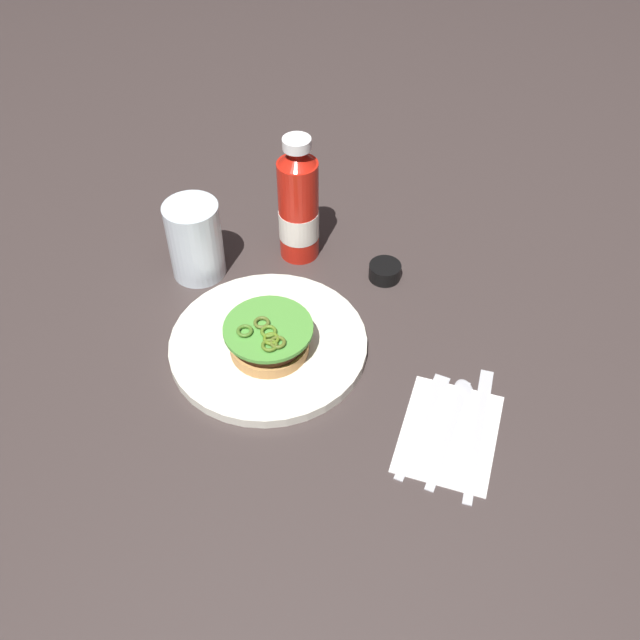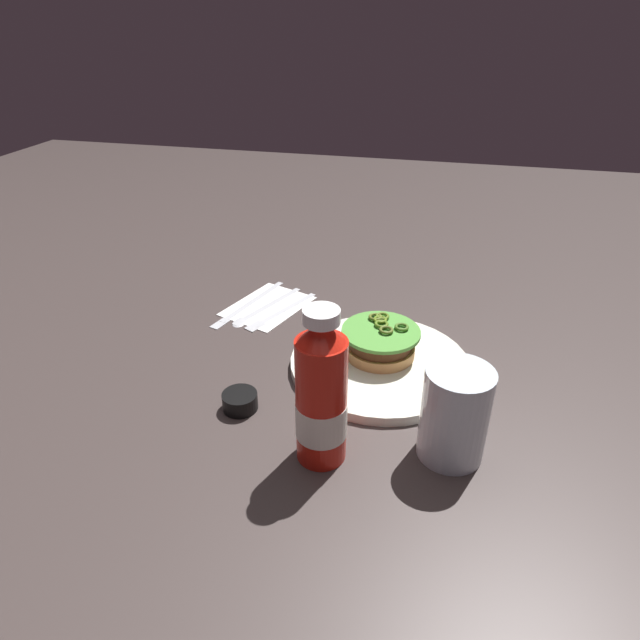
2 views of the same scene
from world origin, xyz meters
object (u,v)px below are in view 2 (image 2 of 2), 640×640
Objects in this scene: water_glass at (455,414)px; napkin at (268,306)px; burger_sandwich at (380,342)px; fork_utensil at (276,313)px; butter_knife at (245,305)px; spoon_utensil at (258,310)px; dinner_plate at (379,364)px; ketchup_bottle at (321,397)px; condiment_cup at (240,401)px.

napkin is at bearing -132.45° from water_glass.
burger_sandwich is 0.22m from water_glass.
butter_knife is at bearing -102.37° from fork_utensil.
spoon_utensil is (-0.11, -0.25, -0.03)m from burger_sandwich.
water_glass is (0.19, 0.12, 0.03)m from burger_sandwich.
dinner_plate is 1.35× the size of butter_knife.
butter_knife is at bearing -116.74° from dinner_plate.
dinner_plate is 1.33× the size of ketchup_bottle.
ketchup_bottle is at bearing -75.22° from water_glass.
ketchup_bottle reaches higher than burger_sandwich.
water_glass is at bearing 85.83° from condiment_cup.
spoon_utensil is at bearing -114.20° from burger_sandwich.
napkin is (-0.16, -0.24, -0.01)m from dinner_plate.
spoon_utensil is at bearing -93.07° from fork_utensil.
burger_sandwich is at bearing 65.92° from butter_knife.
dinner_plate is at bearing 129.19° from condiment_cup.
ketchup_bottle is at bearing -10.59° from burger_sandwich.
dinner_plate is at bearing 59.23° from fork_utensil.
condiment_cup is at bearing -50.81° from dinner_plate.
water_glass is at bearing 50.90° from spoon_utensil.
condiment_cup reaches higher than dinner_plate.
condiment_cup is (-0.02, -0.30, -0.05)m from water_glass.
spoon_utensil and fork_utensil have the same top height.
condiment_cup is (-0.06, -0.14, -0.08)m from ketchup_bottle.
butter_knife is at bearing -113.10° from spoon_utensil.
napkin is at bearing -169.11° from condiment_cup.
fork_utensil is at bearing 86.93° from spoon_utensil.
condiment_cup is 0.31m from napkin.
burger_sandwich is 0.71× the size of spoon_utensil.
butter_knife is (-0.13, -0.28, -0.03)m from burger_sandwich.
butter_knife and fork_utensil have the same top height.
burger_sandwich is at bearing 59.69° from napkin.
water_glass is 0.49m from napkin.
burger_sandwich reaches higher than condiment_cup.
condiment_cup reaches higher than napkin.
napkin is (-0.14, -0.24, -0.04)m from burger_sandwich.
ketchup_bottle is (0.23, -0.04, 0.05)m from burger_sandwich.
water_glass reaches higher than dinner_plate.
burger_sandwich is at bearing 65.80° from spoon_utensil.
burger_sandwich reaches higher than napkin.
ketchup_bottle reaches higher than napkin.
butter_knife is 1.20× the size of spoon_utensil.
spoon_utensil is (-0.30, -0.37, -0.06)m from water_glass.
fork_utensil is at bearing 77.63° from butter_knife.
burger_sandwich is 0.25m from condiment_cup.
burger_sandwich is 0.28m from spoon_utensil.
napkin is at bearing -137.58° from fork_utensil.
ketchup_bottle is at bearing 64.66° from condiment_cup.
butter_knife is (-0.36, -0.24, -0.09)m from ketchup_bottle.
butter_knife is at bearing -128.06° from water_glass.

